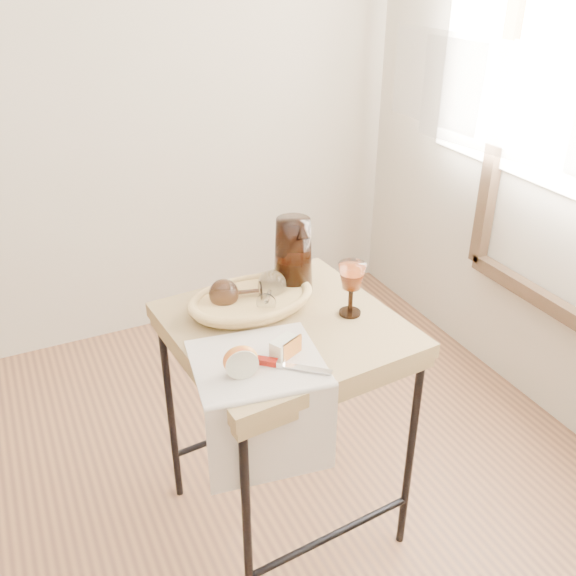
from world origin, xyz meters
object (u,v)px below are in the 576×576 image
goblet_lying_a (240,292)px  wine_goblet (351,289)px  goblet_lying_b (269,292)px  tea_towel (257,362)px  pitcher (293,255)px  table_knife (284,364)px  side_table (285,428)px  apple_half (240,360)px  bread_basket (251,302)px

goblet_lying_a → wine_goblet: (0.27, -0.16, 0.03)m
goblet_lying_a → goblet_lying_b: 0.09m
tea_towel → pitcher: 0.41m
tea_towel → goblet_lying_a: size_ratio=2.31×
goblet_lying_b → table_knife: bearing=-164.2°
goblet_lying_a → wine_goblet: wine_goblet is taller
pitcher → table_knife: size_ratio=1.23×
goblet_lying_b → side_table: bearing=-142.2°
tea_towel → apple_half: apple_half is taller
bread_basket → table_knife: 0.31m
goblet_lying_a → table_knife: goblet_lying_a is taller
tea_towel → wine_goblet: size_ratio=2.01×
pitcher → wine_goblet: pitcher is taller
goblet_lying_a → table_knife: (-0.01, -0.32, -0.04)m
goblet_lying_b → bread_basket: bearing=101.4°
goblet_lying_b → pitcher: pitcher is taller
side_table → apple_half: 0.51m
goblet_lying_a → apple_half: goblet_lying_a is taller
goblet_lying_a → apple_half: size_ratio=1.61×
goblet_lying_b → wine_goblet: wine_goblet is taller
goblet_lying_a → table_knife: size_ratio=0.63×
wine_goblet → table_knife: (-0.28, -0.16, -0.07)m
side_table → apple_half: apple_half is taller
goblet_lying_b → pitcher: size_ratio=0.51×
side_table → pitcher: pitcher is taller
bread_basket → apple_half: apple_half is taller
pitcher → apple_half: size_ratio=3.11×
tea_towel → apple_half: bearing=-142.6°
tea_towel → wine_goblet: wine_goblet is taller
pitcher → wine_goblet: (0.08, -0.20, -0.04)m
bread_basket → goblet_lying_a: (-0.03, 0.01, 0.03)m
goblet_lying_b → tea_towel: bearing=-177.7°
apple_half → table_knife: size_ratio=0.39×
apple_half → table_knife: 0.11m
apple_half → side_table: bearing=51.3°
tea_towel → apple_half: size_ratio=3.72×
goblet_lying_b → table_knife: size_ratio=0.62×
goblet_lying_b → wine_goblet: size_ratio=0.86×
goblet_lying_b → apple_half: (-0.20, -0.26, -0.01)m
bread_basket → table_knife: (-0.04, -0.30, -0.01)m
tea_towel → goblet_lying_b: bearing=67.7°
side_table → table_knife: (-0.10, -0.20, 0.40)m
side_table → goblet_lying_b: goblet_lying_b is taller
wine_goblet → table_knife: bearing=-150.9°
apple_half → goblet_lying_b: bearing=63.8°
bread_basket → goblet_lying_a: 0.05m
side_table → goblet_lying_a: 0.46m
wine_goblet → table_knife: wine_goblet is taller
bread_basket → goblet_lying_b: (0.05, -0.02, 0.03)m
side_table → pitcher: size_ratio=2.83×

